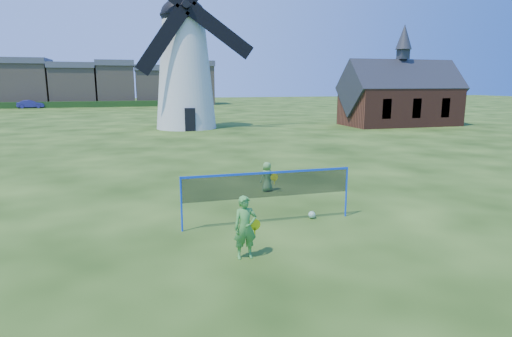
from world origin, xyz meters
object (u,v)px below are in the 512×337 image
object	(u,v)px
windmill	(185,65)
badminton_net	(268,186)
play_ball	(312,215)
chapel	(400,98)
car_right	(31,104)
player_girl	(245,227)
player_boy	(267,177)

from	to	relation	value
windmill	badminton_net	world-z (taller)	windmill
play_ball	chapel	bearing A→B (deg)	51.39
badminton_net	car_right	distance (m)	68.84
chapel	player_girl	bearing A→B (deg)	-129.67
car_right	play_ball	bearing A→B (deg)	-169.95
player_girl	car_right	size ratio (longest dim) A/B	0.38
car_right	player_girl	bearing A→B (deg)	-172.61
badminton_net	player_boy	distance (m)	3.84
car_right	chapel	bearing A→B (deg)	-142.92
windmill	player_girl	xyz separation A→B (m)	(-2.22, -29.86, -4.88)
windmill	badminton_net	bearing A→B (deg)	-91.98
chapel	badminton_net	bearing A→B (deg)	-130.46
chapel	player_boy	bearing A→B (deg)	-133.45
windmill	car_right	bearing A→B (deg)	118.28
player_girl	play_ball	distance (m)	3.61
windmill	car_right	world-z (taller)	windmill
chapel	player_boy	xyz separation A→B (m)	(-20.07, -21.18, -2.10)
player_boy	car_right	distance (m)	65.70
badminton_net	player_boy	bearing A→B (deg)	73.14
chapel	car_right	xyz separation A→B (m)	(-40.85, 41.15, -2.00)
windmill	player_boy	distance (m)	24.51
windmill	car_right	distance (m)	43.83
player_boy	car_right	bearing A→B (deg)	-95.62
badminton_net	player_girl	distance (m)	2.61
chapel	player_boy	world-z (taller)	chapel
player_boy	play_ball	distance (m)	3.59
windmill	player_girl	size ratio (longest dim) A/B	10.74
chapel	badminton_net	world-z (taller)	chapel
player_girl	car_right	xyz separation A→B (m)	(-18.41, 68.21, -0.09)
badminton_net	player_girl	bearing A→B (deg)	-119.52
chapel	player_boy	size ratio (longest dim) A/B	9.95
windmill	chapel	xyz separation A→B (m)	(20.21, -2.80, -2.97)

